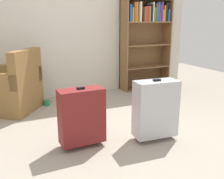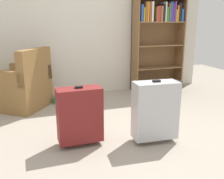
{
  "view_description": "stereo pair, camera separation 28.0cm",
  "coord_description": "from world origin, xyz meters",
  "px_view_note": "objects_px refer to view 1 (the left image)",
  "views": [
    {
      "loc": [
        -1.25,
        -2.23,
        1.29
      ],
      "look_at": [
        -0.12,
        0.23,
        0.55
      ],
      "focal_mm": 40.86,
      "sensor_mm": 36.0,
      "label": 1
    },
    {
      "loc": [
        -0.99,
        -2.34,
        1.29
      ],
      "look_at": [
        -0.12,
        0.23,
        0.55
      ],
      "focal_mm": 40.86,
      "sensor_mm": 36.0,
      "label": 2
    }
  ],
  "objects_px": {
    "suitcase_silver": "(156,109)",
    "suitcase_dark_red": "(82,116)",
    "bookshelf": "(145,34)",
    "mug": "(47,103)",
    "storage_box": "(157,86)",
    "armchair": "(12,90)"
  },
  "relations": [
    {
      "from": "suitcase_silver",
      "to": "suitcase_dark_red",
      "type": "bearing_deg",
      "value": 167.11
    },
    {
      "from": "bookshelf",
      "to": "mug",
      "type": "height_order",
      "value": "bookshelf"
    },
    {
      "from": "storage_box",
      "to": "suitcase_dark_red",
      "type": "relative_size",
      "value": 0.69
    },
    {
      "from": "armchair",
      "to": "suitcase_silver",
      "type": "relative_size",
      "value": 1.42
    },
    {
      "from": "armchair",
      "to": "suitcase_dark_red",
      "type": "height_order",
      "value": "armchair"
    },
    {
      "from": "armchair",
      "to": "mug",
      "type": "distance_m",
      "value": 0.55
    },
    {
      "from": "storage_box",
      "to": "suitcase_silver",
      "type": "relative_size",
      "value": 0.65
    },
    {
      "from": "mug",
      "to": "suitcase_dark_red",
      "type": "bearing_deg",
      "value": -86.48
    },
    {
      "from": "storage_box",
      "to": "suitcase_silver",
      "type": "distance_m",
      "value": 1.89
    },
    {
      "from": "suitcase_dark_red",
      "to": "suitcase_silver",
      "type": "bearing_deg",
      "value": -12.89
    },
    {
      "from": "armchair",
      "to": "mug",
      "type": "height_order",
      "value": "armchair"
    },
    {
      "from": "bookshelf",
      "to": "storage_box",
      "type": "bearing_deg",
      "value": -90.39
    },
    {
      "from": "bookshelf",
      "to": "suitcase_dark_red",
      "type": "bearing_deg",
      "value": -135.87
    },
    {
      "from": "bookshelf",
      "to": "suitcase_silver",
      "type": "distance_m",
      "value": 2.35
    },
    {
      "from": "bookshelf",
      "to": "armchair",
      "type": "distance_m",
      "value": 2.55
    },
    {
      "from": "armchair",
      "to": "suitcase_dark_red",
      "type": "xyz_separation_m",
      "value": [
        0.57,
        -1.47,
        0.02
      ]
    },
    {
      "from": "armchair",
      "to": "suitcase_dark_red",
      "type": "relative_size",
      "value": 1.52
    },
    {
      "from": "suitcase_silver",
      "to": "armchair",
      "type": "bearing_deg",
      "value": 129.4
    },
    {
      "from": "mug",
      "to": "suitcase_silver",
      "type": "distance_m",
      "value": 1.91
    },
    {
      "from": "suitcase_silver",
      "to": "mug",
      "type": "bearing_deg",
      "value": 117.65
    },
    {
      "from": "storage_box",
      "to": "suitcase_dark_red",
      "type": "height_order",
      "value": "suitcase_dark_red"
    },
    {
      "from": "storage_box",
      "to": "suitcase_silver",
      "type": "xyz_separation_m",
      "value": [
        -1.07,
        -1.53,
        0.23
      ]
    }
  ]
}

